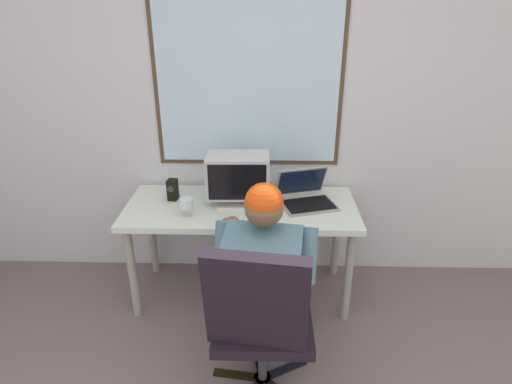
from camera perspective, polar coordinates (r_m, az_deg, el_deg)
wall_rear at (r=3.03m, az=3.59°, el=12.86°), size 5.57×0.08×2.77m
desk at (r=2.92m, az=-1.98°, el=-3.23°), size 1.56×0.66×0.72m
office_chair at (r=2.20m, az=0.53°, el=-16.19°), size 0.55×0.61×1.01m
person_seated at (r=2.38m, az=1.46°, el=-10.57°), size 0.56×0.84×1.21m
crt_monitor at (r=2.83m, az=-2.44°, el=2.09°), size 0.42×0.26×0.35m
laptop at (r=2.92m, az=6.61°, el=-0.27°), size 0.43×0.42×0.23m
wine_glass at (r=2.75m, az=-9.27°, el=-1.61°), size 0.08×0.08×0.12m
desk_speaker at (r=2.99m, az=-11.09°, el=0.31°), size 0.07×0.08×0.15m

